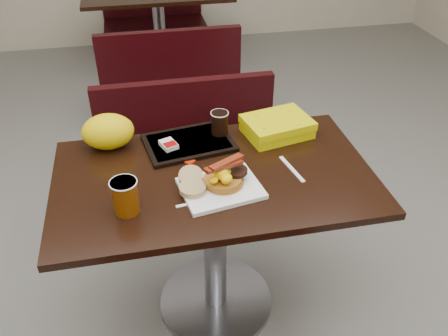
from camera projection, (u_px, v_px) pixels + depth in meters
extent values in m
cube|color=slate|center=(216.00, 302.00, 2.20)|extent=(6.00, 7.00, 0.01)
cube|color=white|center=(221.00, 188.00, 1.68)|extent=(0.31, 0.26, 0.02)
cylinder|color=#AA6C1C|center=(224.00, 180.00, 1.68)|extent=(0.18, 0.18, 0.03)
cylinder|color=black|center=(236.00, 171.00, 1.69)|extent=(0.10, 0.10, 0.01)
ellipsoid|color=yellow|center=(221.00, 174.00, 1.64)|extent=(0.11, 0.10, 0.05)
cylinder|color=tan|center=(193.00, 189.00, 1.64)|extent=(0.11, 0.11, 0.02)
cylinder|color=tan|center=(191.00, 176.00, 1.68)|extent=(0.09, 0.10, 0.05)
cylinder|color=#9C4605|center=(125.00, 197.00, 1.55)|extent=(0.11, 0.11, 0.12)
cube|color=white|center=(292.00, 169.00, 1.78)|extent=(0.05, 0.18, 0.00)
cube|color=#A31E07|center=(190.00, 162.00, 1.82)|extent=(0.05, 0.04, 0.01)
cube|color=#8C0504|center=(200.00, 179.00, 1.73)|extent=(0.04, 0.03, 0.01)
cube|color=black|center=(189.00, 143.00, 1.92)|extent=(0.39, 0.30, 0.02)
cube|color=silver|center=(169.00, 145.00, 1.88)|extent=(0.08, 0.09, 0.02)
cylinder|color=black|center=(220.00, 123.00, 1.94)|extent=(0.07, 0.07, 0.10)
cube|color=#CBC103|center=(277.00, 126.00, 1.98)|extent=(0.31, 0.26, 0.07)
ellipsoid|color=yellow|center=(108.00, 131.00, 1.87)|extent=(0.25, 0.22, 0.15)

